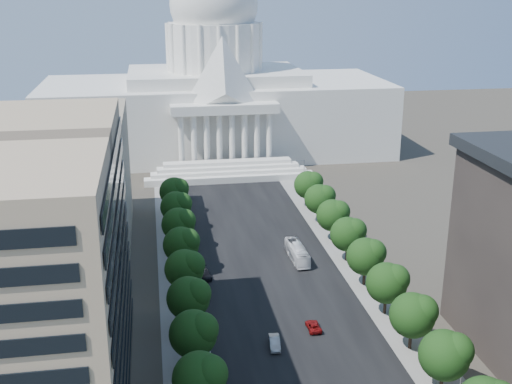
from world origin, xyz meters
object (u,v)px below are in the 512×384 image
car_red (313,326)px  car_silver (275,343)px  car_dark_b (205,274)px  city_bus (297,253)px

car_red → car_silver: bearing=29.2°
car_silver → car_dark_b: (-9.25, 28.41, -0.02)m
car_dark_b → car_red: bearing=-62.2°
car_silver → car_red: (7.81, 4.46, -0.17)m
car_dark_b → city_bus: (20.87, 5.64, 0.92)m
car_silver → car_dark_b: size_ratio=0.90×
city_bus → car_red: bearing=-98.7°
car_red → city_bus: (3.82, 29.59, 1.07)m
car_silver → city_bus: bearing=77.2°
car_dark_b → city_bus: size_ratio=0.45×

